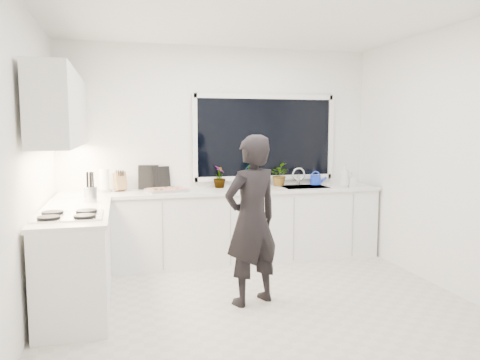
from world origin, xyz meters
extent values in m
cube|color=beige|center=(0.00, 0.00, -0.01)|extent=(4.00, 3.50, 0.02)
cube|color=white|center=(0.00, 1.76, 1.35)|extent=(4.00, 0.02, 2.70)
cube|color=white|center=(-2.01, 0.00, 1.35)|extent=(0.02, 3.50, 2.70)
cube|color=white|center=(2.01, 0.00, 1.35)|extent=(0.02, 3.50, 2.70)
cube|color=white|center=(0.00, 0.00, 2.71)|extent=(4.00, 3.50, 0.02)
cube|color=black|center=(0.60, 1.73, 1.55)|extent=(1.80, 0.02, 1.00)
cube|color=white|center=(0.00, 1.45, 0.44)|extent=(3.92, 0.58, 0.88)
cube|color=white|center=(-1.67, 0.35, 0.44)|extent=(0.58, 1.60, 0.88)
cube|color=silver|center=(0.00, 1.44, 0.90)|extent=(3.94, 0.62, 0.04)
cube|color=silver|center=(-1.67, 0.35, 0.90)|extent=(0.62, 1.60, 0.04)
cube|color=white|center=(-1.79, 0.70, 1.85)|extent=(0.34, 2.10, 0.70)
cube|color=silver|center=(1.05, 1.45, 0.87)|extent=(0.58, 0.42, 0.14)
cylinder|color=silver|center=(1.05, 1.65, 1.03)|extent=(0.03, 0.03, 0.22)
cube|color=black|center=(-1.69, 0.00, 0.94)|extent=(0.56, 0.48, 0.03)
imported|color=black|center=(-0.06, 0.03, 0.81)|extent=(0.69, 0.57, 1.61)
cube|color=#B9B9BD|center=(-0.72, 1.42, 0.94)|extent=(0.53, 0.44, 0.03)
cube|color=#A83116|center=(-0.72, 1.42, 0.95)|extent=(0.48, 0.39, 0.01)
cylinder|color=#1537CD|center=(1.28, 1.61, 0.98)|extent=(0.18, 0.18, 0.13)
cylinder|color=white|center=(-1.44, 1.55, 1.05)|extent=(0.12, 0.12, 0.26)
cube|color=olive|center=(-1.26, 1.59, 1.03)|extent=(0.16, 0.14, 0.22)
cylinder|color=silver|center=(-1.55, 0.80, 1.00)|extent=(0.13, 0.13, 0.16)
cube|color=black|center=(-0.76, 1.69, 1.06)|extent=(0.22, 0.08, 0.28)
cube|color=black|center=(-0.92, 1.69, 1.07)|extent=(0.25, 0.05, 0.30)
imported|color=#26662D|center=(-0.04, 1.61, 1.06)|extent=(0.20, 0.20, 0.28)
imported|color=#26662D|center=(0.35, 1.61, 1.09)|extent=(0.19, 0.21, 0.33)
imported|color=#26662D|center=(0.75, 1.61, 1.07)|extent=(0.23, 0.27, 0.29)
imported|color=#D8BF66|center=(1.54, 1.30, 1.07)|extent=(0.16, 0.16, 0.30)
imported|color=#D8BF66|center=(1.65, 1.30, 1.01)|extent=(0.10, 0.10, 0.18)
camera|label=1|loc=(-1.25, -4.15, 1.67)|focal=35.00mm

